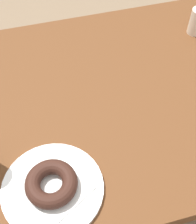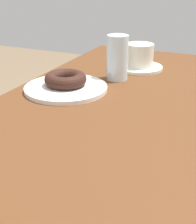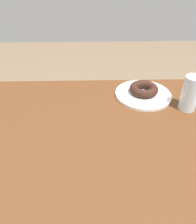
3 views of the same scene
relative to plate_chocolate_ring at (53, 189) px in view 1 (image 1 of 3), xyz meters
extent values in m
plane|color=#7B644B|center=(0.13, 0.22, -0.72)|extent=(6.00, 6.00, 0.00)
cube|color=#5A331A|center=(0.13, 0.22, -0.02)|extent=(1.29, 0.70, 0.04)
cylinder|color=white|center=(0.00, 0.00, 0.00)|extent=(0.22, 0.22, 0.01)
cube|color=white|center=(0.00, 0.00, 0.01)|extent=(0.18, 0.18, 0.00)
torus|color=#361C15|center=(0.00, 0.00, 0.02)|extent=(0.11, 0.11, 0.03)
camera|label=1|loc=(0.02, -0.30, 0.64)|focal=51.92mm
camera|label=2|loc=(0.69, 0.40, 0.29)|focal=51.90mm
camera|label=3|loc=(0.19, 0.70, 0.44)|focal=33.99mm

